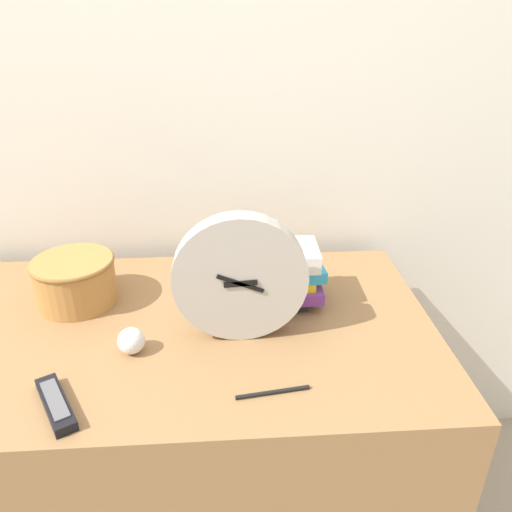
% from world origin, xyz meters
% --- Properties ---
extents(wall_back, '(6.00, 0.04, 2.40)m').
position_xyz_m(wall_back, '(0.00, 0.76, 1.20)').
color(wall_back, silver).
rests_on(wall_back, ground_plane).
extents(desk, '(1.27, 0.69, 0.76)m').
position_xyz_m(desk, '(0.00, 0.35, 0.38)').
color(desk, olive).
rests_on(desk, ground_plane).
extents(desk_clock, '(0.29, 0.05, 0.29)m').
position_xyz_m(desk_clock, '(0.19, 0.30, 0.90)').
color(desk_clock, '#B7B2A8').
rests_on(desk_clock, desk).
extents(book_stack, '(0.25, 0.18, 0.15)m').
position_xyz_m(book_stack, '(0.28, 0.44, 0.83)').
color(book_stack, '#232328').
rests_on(book_stack, desk).
extents(basket, '(0.20, 0.20, 0.12)m').
position_xyz_m(basket, '(-0.20, 0.46, 0.82)').
color(basket, '#B27A3D').
rests_on(basket, desk).
extents(tv_remote, '(0.11, 0.15, 0.02)m').
position_xyz_m(tv_remote, '(-0.15, 0.10, 0.77)').
color(tv_remote, black).
rests_on(tv_remote, desk).
extents(crumpled_paper_ball, '(0.06, 0.06, 0.06)m').
position_xyz_m(crumpled_paper_ball, '(-0.04, 0.25, 0.79)').
color(crumpled_paper_ball, white).
rests_on(crumpled_paper_ball, desk).
extents(pen, '(0.14, 0.03, 0.01)m').
position_xyz_m(pen, '(0.25, 0.11, 0.77)').
color(pen, black).
rests_on(pen, desk).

